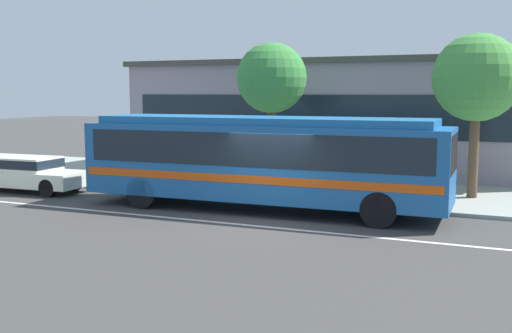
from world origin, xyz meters
name	(u,v)px	position (x,y,z in m)	size (l,w,h in m)	color
ground_plane	(269,221)	(0.00, 0.00, 0.00)	(120.00, 120.00, 0.00)	#3D3C3B
sidewalk_slab	(335,186)	(0.00, 6.70, 0.06)	(60.00, 8.00, 0.12)	#979E96
lane_stripe_center	(258,226)	(0.00, -0.80, 0.00)	(56.00, 0.16, 0.01)	silver
transit_bus	(262,156)	(-0.78, 1.35, 1.69)	(11.39, 2.87, 2.91)	#1D5A9D
sedan_behind_bus	(27,172)	(-10.19, 1.20, 0.72)	(4.47, 1.96, 1.29)	white
pedestrian_waiting_near_sign	(293,163)	(-0.97, 4.63, 1.14)	(0.44, 0.44, 1.73)	#392942
pedestrian_walking_along_curb	(192,158)	(-5.10, 4.55, 1.12)	(0.46, 0.46, 1.71)	#6E6659
bus_stop_sign	(383,154)	(2.59, 3.11, 1.73)	(0.12, 0.44, 2.51)	gray
street_tree_near_stop	(272,79)	(-2.23, 5.64, 4.15)	(2.66, 2.66, 5.41)	brown
street_tree_mid_block	(477,79)	(5.08, 5.71, 4.11)	(2.92, 2.92, 5.48)	brown
station_building	(338,116)	(-1.39, 11.93, 2.56)	(19.19, 7.02, 5.11)	gray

